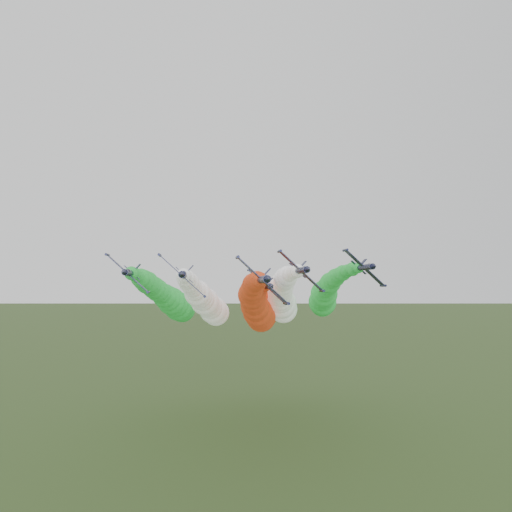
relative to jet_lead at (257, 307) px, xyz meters
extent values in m
plane|color=#435B28|center=(-3.81, -33.26, -32.83)|extent=(3000.00, 3000.00, 0.00)
cylinder|color=black|center=(-4.42, -47.78, 6.27)|extent=(1.64, 9.50, 1.64)
cone|color=black|center=(-4.42, -53.37, 6.27)|extent=(1.49, 1.90, 1.49)
cone|color=black|center=(-4.42, -42.60, 6.27)|extent=(1.49, 0.95, 1.49)
ellipsoid|color=black|center=(-4.13, -49.89, 6.58)|extent=(1.07, 1.98, 1.05)
cube|color=black|center=(-4.52, -47.99, 6.15)|extent=(7.55, 2.01, 6.95)
cylinder|color=black|center=(-8.26, -47.99, 9.58)|extent=(0.66, 2.74, 0.66)
cylinder|color=black|center=(-0.79, -47.99, 2.72)|extent=(0.66, 2.74, 0.66)
cube|color=black|center=(-3.60, -43.76, 7.16)|extent=(1.75, 1.58, 1.89)
cube|color=black|center=(-4.31, -43.76, 6.38)|extent=(3.03, 1.16, 2.79)
sphere|color=#BD3415|center=(-4.42, -44.08, 6.27)|extent=(2.41, 2.41, 2.41)
sphere|color=#BD3415|center=(-4.38, -40.03, 6.14)|extent=(3.23, 3.23, 3.23)
sphere|color=#BD3415|center=(-4.28, -35.98, 5.87)|extent=(3.39, 3.39, 3.39)
sphere|color=#BD3415|center=(-4.12, -31.93, 5.51)|extent=(4.22, 4.22, 4.22)
sphere|color=#BD3415|center=(-3.88, -27.88, 5.07)|extent=(3.68, 3.68, 3.68)
sphere|color=#BD3415|center=(-3.58, -23.83, 4.56)|extent=(4.67, 4.67, 4.67)
sphere|color=#BD3415|center=(-3.21, -19.78, 3.99)|extent=(5.08, 5.08, 5.08)
sphere|color=#BD3415|center=(-2.78, -15.73, 3.35)|extent=(6.05, 6.05, 6.05)
sphere|color=#BD3415|center=(-2.28, -11.68, 2.65)|extent=(5.46, 5.46, 5.46)
sphere|color=#BD3415|center=(-1.71, -7.63, 1.90)|extent=(6.09, 6.09, 6.09)
sphere|color=#BD3415|center=(-1.07, -3.59, 1.10)|extent=(5.93, 5.93, 5.93)
sphere|color=#BD3415|center=(-0.37, 0.46, 0.25)|extent=(7.06, 7.06, 7.06)
sphere|color=#BD3415|center=(0.40, 4.51, -0.65)|extent=(6.54, 6.54, 6.54)
sphere|color=#BD3415|center=(1.23, 8.56, -1.59)|extent=(7.87, 7.87, 7.87)
sphere|color=#BD3415|center=(2.14, 12.61, -2.58)|extent=(7.96, 7.96, 7.96)
sphere|color=#BD3415|center=(3.10, 16.66, -3.61)|extent=(8.18, 8.18, 8.18)
cylinder|color=black|center=(-16.63, -38.05, 7.08)|extent=(1.64, 9.50, 1.64)
cone|color=black|center=(-16.63, -43.65, 7.08)|extent=(1.49, 1.90, 1.49)
cone|color=black|center=(-16.63, -32.88, 7.08)|extent=(1.49, 0.95, 1.49)
ellipsoid|color=black|center=(-16.34, -40.17, 7.39)|extent=(1.07, 1.98, 1.05)
cube|color=black|center=(-16.74, -38.27, 6.96)|extent=(7.55, 2.01, 6.95)
cylinder|color=black|center=(-20.47, -38.27, 10.39)|extent=(0.66, 2.74, 0.66)
cylinder|color=black|center=(-13.00, -38.27, 3.54)|extent=(0.66, 2.74, 0.66)
cube|color=black|center=(-15.81, -34.04, 7.98)|extent=(1.75, 1.58, 1.89)
cube|color=black|center=(-16.52, -34.04, 7.20)|extent=(3.03, 1.16, 2.79)
sphere|color=white|center=(-16.63, -34.36, 7.08)|extent=(2.54, 2.54, 2.54)
sphere|color=white|center=(-16.60, -30.31, 6.95)|extent=(2.61, 2.61, 2.61)
sphere|color=white|center=(-16.50, -26.26, 6.69)|extent=(3.47, 3.47, 3.47)
sphere|color=white|center=(-16.33, -22.21, 6.33)|extent=(3.67, 3.67, 3.67)
sphere|color=white|center=(-16.09, -18.16, 5.89)|extent=(4.17, 4.17, 4.17)
sphere|color=white|center=(-15.79, -14.11, 5.38)|extent=(4.14, 4.14, 4.14)
sphere|color=white|center=(-15.43, -10.06, 4.80)|extent=(4.33, 4.33, 4.33)
sphere|color=white|center=(-14.99, -6.01, 4.16)|extent=(4.92, 4.92, 4.92)
sphere|color=white|center=(-14.49, -1.96, 3.47)|extent=(6.18, 6.18, 6.18)
sphere|color=white|center=(-13.92, 2.09, 2.72)|extent=(6.17, 6.17, 6.17)
sphere|color=white|center=(-13.29, 6.14, 1.92)|extent=(6.25, 6.25, 6.25)
sphere|color=white|center=(-12.58, 10.19, 1.07)|extent=(7.26, 7.26, 7.26)
sphere|color=white|center=(-11.82, 14.24, 0.17)|extent=(6.74, 6.74, 6.74)
sphere|color=white|center=(-10.98, 18.28, -0.78)|extent=(6.72, 6.72, 6.72)
sphere|color=white|center=(-10.08, 22.33, -1.77)|extent=(7.85, 7.85, 7.85)
sphere|color=white|center=(-9.11, 26.38, -2.80)|extent=(7.74, 7.74, 7.74)
cylinder|color=black|center=(3.74, -36.36, 7.97)|extent=(1.64, 9.50, 1.64)
cone|color=black|center=(3.74, -41.95, 7.97)|extent=(1.49, 1.90, 1.49)
cone|color=black|center=(3.74, -31.19, 7.97)|extent=(1.49, 0.95, 1.49)
ellipsoid|color=black|center=(4.02, -38.47, 8.28)|extent=(1.07, 1.98, 1.05)
cube|color=black|center=(3.63, -36.57, 7.86)|extent=(7.55, 2.01, 6.95)
cylinder|color=black|center=(-0.10, -36.57, 11.28)|extent=(0.66, 2.74, 0.66)
cylinder|color=black|center=(7.36, -36.57, 4.43)|extent=(0.66, 2.74, 0.66)
cube|color=black|center=(4.56, -32.35, 8.87)|extent=(1.75, 1.58, 1.89)
cube|color=black|center=(3.84, -32.35, 8.09)|extent=(3.03, 1.16, 2.79)
sphere|color=white|center=(3.74, -32.66, 7.97)|extent=(2.58, 2.58, 2.58)
sphere|color=white|center=(3.77, -28.61, 7.84)|extent=(2.69, 2.69, 2.69)
sphere|color=white|center=(3.87, -24.57, 7.58)|extent=(3.09, 3.09, 3.09)
sphere|color=white|center=(4.04, -20.52, 7.22)|extent=(4.27, 4.27, 4.27)
sphere|color=white|center=(4.27, -16.47, 6.78)|extent=(4.83, 4.83, 4.83)
sphere|color=white|center=(4.57, -12.42, 6.27)|extent=(4.72, 4.72, 4.72)
sphere|color=white|center=(4.94, -8.37, 5.69)|extent=(5.45, 5.45, 5.45)
sphere|color=white|center=(5.38, -4.32, 5.05)|extent=(6.00, 6.00, 6.00)
sphere|color=white|center=(5.88, -0.27, 4.36)|extent=(6.13, 6.13, 6.13)
sphere|color=white|center=(6.45, 3.78, 3.61)|extent=(6.39, 6.39, 6.39)
sphere|color=white|center=(7.08, 7.83, 2.81)|extent=(6.38, 6.38, 6.38)
sphere|color=white|center=(7.78, 11.88, 1.96)|extent=(7.10, 7.10, 7.10)
sphere|color=white|center=(8.55, 15.93, 1.06)|extent=(7.11, 7.11, 7.11)
sphere|color=white|center=(9.39, 19.98, 0.12)|extent=(8.52, 8.52, 8.52)
sphere|color=white|center=(10.29, 24.03, -0.87)|extent=(7.53, 7.53, 7.53)
sphere|color=white|center=(11.26, 28.08, -1.91)|extent=(8.50, 8.50, 8.50)
cylinder|color=black|center=(-26.90, -28.00, 7.65)|extent=(1.64, 9.50, 1.64)
cone|color=black|center=(-26.90, -33.59, 7.65)|extent=(1.49, 1.90, 1.49)
cone|color=black|center=(-26.90, -22.82, 7.65)|extent=(1.49, 0.95, 1.49)
ellipsoid|color=black|center=(-26.62, -30.11, 7.97)|extent=(1.07, 1.98, 1.05)
cube|color=black|center=(-27.01, -28.21, 7.54)|extent=(7.55, 2.01, 6.95)
cylinder|color=black|center=(-30.74, -28.21, 10.96)|extent=(0.66, 2.74, 0.66)
cylinder|color=black|center=(-23.28, -28.21, 4.11)|extent=(0.66, 2.74, 0.66)
cube|color=black|center=(-26.08, -23.98, 8.55)|extent=(1.75, 1.58, 1.89)
cube|color=black|center=(-26.79, -23.98, 7.77)|extent=(3.03, 1.16, 2.79)
sphere|color=green|center=(-26.90, -24.30, 7.65)|extent=(2.67, 2.67, 2.67)
sphere|color=green|center=(-26.87, -20.25, 7.52)|extent=(2.78, 2.78, 2.78)
sphere|color=green|center=(-26.77, -16.20, 7.26)|extent=(2.89, 2.89, 2.89)
sphere|color=green|center=(-26.60, -12.15, 6.90)|extent=(4.14, 4.14, 4.14)
sphere|color=green|center=(-26.37, -8.10, 6.46)|extent=(4.70, 4.70, 4.70)
sphere|color=green|center=(-26.07, -4.05, 5.95)|extent=(5.26, 5.26, 5.26)
sphere|color=green|center=(-25.70, 0.00, 5.37)|extent=(5.12, 5.12, 5.12)
sphere|color=green|center=(-25.26, 4.05, 4.74)|extent=(5.54, 5.54, 5.54)
sphere|color=green|center=(-24.76, 8.10, 4.04)|extent=(5.77, 5.77, 5.77)
sphere|color=green|center=(-24.19, 12.15, 3.29)|extent=(5.68, 5.68, 5.68)
sphere|color=green|center=(-23.56, 16.19, 2.49)|extent=(6.47, 6.47, 6.47)
sphere|color=green|center=(-22.86, 20.24, 1.64)|extent=(7.09, 7.09, 7.09)
sphere|color=green|center=(-22.09, 24.29, 0.74)|extent=(7.93, 7.93, 7.93)
sphere|color=green|center=(-21.25, 28.34, -0.20)|extent=(8.03, 8.03, 8.03)
sphere|color=green|center=(-20.35, 32.39, -1.19)|extent=(8.76, 8.76, 8.76)
sphere|color=green|center=(-19.38, 36.44, -2.23)|extent=(8.12, 8.12, 8.12)
cylinder|color=black|center=(17.91, -28.05, 8.85)|extent=(1.64, 9.50, 1.64)
cone|color=black|center=(17.91, -33.65, 8.85)|extent=(1.49, 1.90, 1.49)
cone|color=black|center=(17.91, -22.88, 8.85)|extent=(1.49, 0.95, 1.49)
ellipsoid|color=black|center=(18.20, -30.16, 9.16)|extent=(1.07, 1.98, 1.05)
cube|color=black|center=(17.80, -28.26, 8.73)|extent=(7.55, 2.01, 6.95)
cylinder|color=black|center=(14.07, -28.26, 12.16)|extent=(0.66, 2.74, 0.66)
cylinder|color=black|center=(21.54, -28.26, 5.30)|extent=(0.66, 2.74, 0.66)
cube|color=black|center=(18.73, -24.04, 9.74)|extent=(1.75, 1.58, 1.89)
cube|color=black|center=(18.02, -24.04, 8.96)|extent=(3.03, 1.16, 2.79)
sphere|color=green|center=(17.91, -24.36, 8.85)|extent=(2.14, 2.14, 2.14)
sphere|color=green|center=(17.95, -20.31, 8.72)|extent=(2.94, 2.94, 2.94)
sphere|color=green|center=(18.05, -16.26, 8.45)|extent=(2.92, 2.92, 2.92)
sphere|color=green|center=(18.21, -12.21, 8.09)|extent=(3.59, 3.59, 3.59)
sphere|color=green|center=(18.45, -8.16, 7.65)|extent=(3.72, 3.72, 3.72)
sphere|color=green|center=(18.75, -4.11, 7.14)|extent=(4.42, 4.42, 4.42)
sphere|color=green|center=(19.12, -0.06, 6.57)|extent=(4.29, 4.29, 4.29)
sphere|color=green|center=(19.55, 3.99, 5.93)|extent=(5.42, 5.42, 5.42)
sphere|color=green|center=(20.05, 8.04, 5.23)|extent=(5.39, 5.39, 5.39)
sphere|color=green|center=(20.62, 12.09, 4.48)|extent=(5.54, 5.54, 5.54)
sphere|color=green|center=(21.26, 16.14, 3.68)|extent=(6.26, 6.26, 6.26)
sphere|color=green|center=(21.96, 20.19, 2.83)|extent=(7.78, 7.78, 7.78)
sphere|color=green|center=(22.73, 24.24, 1.93)|extent=(7.38, 7.38, 7.38)
sphere|color=green|center=(23.56, 28.29, 0.99)|extent=(7.33, 7.33, 7.33)
sphere|color=green|center=(24.46, 32.34, 0.00)|extent=(8.72, 8.72, 8.72)
sphere|color=green|center=(25.43, 36.39, -1.03)|extent=(7.72, 7.72, 7.72)
cylinder|color=black|center=(-0.18, -21.14, 5.14)|extent=(1.64, 9.50, 1.64)
cone|color=black|center=(-0.18, -26.74, 5.14)|extent=(1.49, 1.90, 1.49)
cone|color=black|center=(-0.18, -15.97, 5.14)|extent=(1.49, 0.95, 1.49)
ellipsoid|color=black|center=(0.10, -23.26, 5.45)|extent=(1.07, 1.98, 1.05)
cube|color=black|center=(-0.29, -21.36, 5.03)|extent=(7.55, 2.01, 6.95)
cylinder|color=black|center=(-4.02, -21.36, 8.45)|extent=(0.66, 2.74, 0.66)
cylinder|color=black|center=(3.44, -21.36, 1.60)|extent=(0.66, 2.74, 0.66)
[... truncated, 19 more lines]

